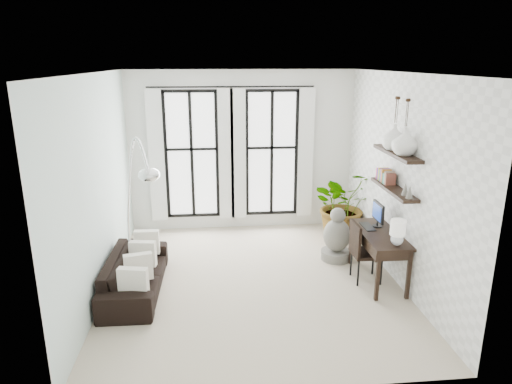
{
  "coord_description": "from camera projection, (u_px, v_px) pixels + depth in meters",
  "views": [
    {
      "loc": [
        -0.59,
        -6.5,
        3.37
      ],
      "look_at": [
        0.07,
        0.3,
        1.39
      ],
      "focal_mm": 32.0,
      "sensor_mm": 36.0,
      "label": 1
    }
  ],
  "objects": [
    {
      "name": "desk_chair",
      "position": [
        362.0,
        248.0,
        7.1
      ],
      "size": [
        0.46,
        0.46,
        0.97
      ],
      "rotation": [
        0.0,
        0.0,
        0.01
      ],
      "color": "black",
      "rests_on": "floor"
    },
    {
      "name": "floor",
      "position": [
        253.0,
        281.0,
        7.21
      ],
      "size": [
        5.0,
        5.0,
        0.0
      ],
      "primitive_type": "plane",
      "color": "beige",
      "rests_on": "ground"
    },
    {
      "name": "wall_back",
      "position": [
        242.0,
        152.0,
        9.15
      ],
      "size": [
        4.5,
        0.0,
        4.5
      ],
      "primitive_type": "plane",
      "rotation": [
        1.57,
        0.0,
        0.0
      ],
      "color": "white",
      "rests_on": "floor"
    },
    {
      "name": "ceiling",
      "position": [
        253.0,
        73.0,
        6.32
      ],
      "size": [
        5.0,
        5.0,
        0.0
      ],
      "primitive_type": "plane",
      "color": "white",
      "rests_on": "wall_back"
    },
    {
      "name": "arc_lamp",
      "position": [
        137.0,
        180.0,
        6.63
      ],
      "size": [
        0.73,
        0.58,
        2.33
      ],
      "color": "silver",
      "rests_on": "floor"
    },
    {
      "name": "plant",
      "position": [
        343.0,
        204.0,
        8.79
      ],
      "size": [
        1.52,
        1.41,
        1.39
      ],
      "primitive_type": "imported",
      "rotation": [
        0.0,
        0.0,
        0.3
      ],
      "color": "#2D7228",
      "rests_on": "floor"
    },
    {
      "name": "desk",
      "position": [
        380.0,
        237.0,
        7.01
      ],
      "size": [
        0.58,
        1.36,
        1.2
      ],
      "color": "black",
      "rests_on": "floor"
    },
    {
      "name": "buddha",
      "position": [
        337.0,
        238.0,
        7.92
      ],
      "size": [
        0.52,
        0.52,
        0.94
      ],
      "color": "gray",
      "rests_on": "floor"
    },
    {
      "name": "wall_left",
      "position": [
        98.0,
        188.0,
        6.55
      ],
      "size": [
        0.0,
        5.0,
        5.0
      ],
      "primitive_type": "plane",
      "rotation": [
        1.57,
        0.0,
        1.57
      ],
      "color": "silver",
      "rests_on": "floor"
    },
    {
      "name": "vase_b",
      "position": [
        394.0,
        137.0,
        6.78
      ],
      "size": [
        0.37,
        0.37,
        0.38
      ],
      "primitive_type": "imported",
      "color": "white",
      "rests_on": "shelf_upper"
    },
    {
      "name": "vase_a",
      "position": [
        405.0,
        142.0,
        6.4
      ],
      "size": [
        0.37,
        0.37,
        0.38
      ],
      "primitive_type": "imported",
      "color": "white",
      "rests_on": "shelf_upper"
    },
    {
      "name": "wall_shelves",
      "position": [
        394.0,
        174.0,
        6.83
      ],
      "size": [
        0.25,
        1.3,
        0.6
      ],
      "color": "black",
      "rests_on": "wall_right"
    },
    {
      "name": "wall_right",
      "position": [
        399.0,
        180.0,
        6.97
      ],
      "size": [
        0.0,
        5.0,
        5.0
      ],
      "primitive_type": "plane",
      "rotation": [
        1.57,
        0.0,
        -1.57
      ],
      "color": "white",
      "rests_on": "floor"
    },
    {
      "name": "throw_pillows",
      "position": [
        141.0,
        260.0,
        6.8
      ],
      "size": [
        0.4,
        1.52,
        0.4
      ],
      "color": "white",
      "rests_on": "sofa"
    },
    {
      "name": "sofa",
      "position": [
        135.0,
        273.0,
        6.85
      ],
      "size": [
        0.8,
        1.97,
        0.57
      ],
      "primitive_type": "imported",
      "rotation": [
        0.0,
        0.0,
        1.55
      ],
      "color": "black",
      "rests_on": "floor"
    },
    {
      "name": "windows",
      "position": [
        232.0,
        154.0,
        9.08
      ],
      "size": [
        3.26,
        0.13,
        2.65
      ],
      "color": "white",
      "rests_on": "wall_back"
    }
  ]
}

